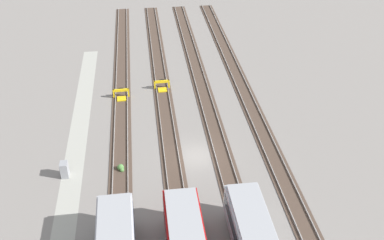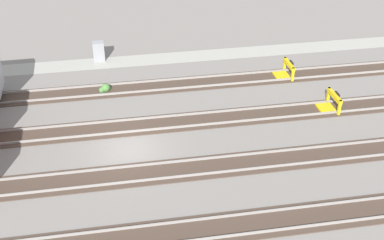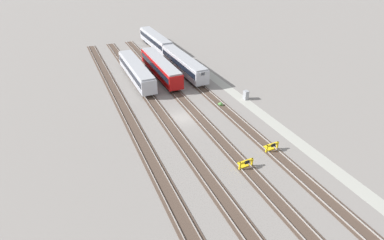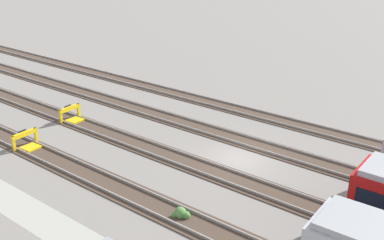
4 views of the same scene
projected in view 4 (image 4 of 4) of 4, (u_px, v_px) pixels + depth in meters
The scene contains 8 objects.
ground_plane at pixel (239, 159), 29.95m from camera, with size 400.00×400.00×0.00m, color gray.
rail_track_nearest at pixel (163, 209), 24.32m from camera, with size 90.00×2.23×0.21m.
rail_track_near_inner at pixel (217, 173), 28.06m from camera, with size 90.00×2.24×0.21m.
rail_track_middle at pixel (259, 145), 31.81m from camera, with size 90.00×2.24×0.21m.
rail_track_far_inner at pixel (291, 123), 35.55m from camera, with size 90.00×2.23×0.21m.
bumper_stop_nearest_track at pixel (27, 141), 31.33m from camera, with size 1.37×2.01×1.22m.
bumper_stop_near_inner_track at pixel (72, 115), 35.98m from camera, with size 1.37×2.01×1.22m.
weed_clump at pixel (181, 214), 23.58m from camera, with size 0.92×0.70×0.64m.
Camera 4 is at (13.93, -23.08, 13.69)m, focal length 42.00 mm.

